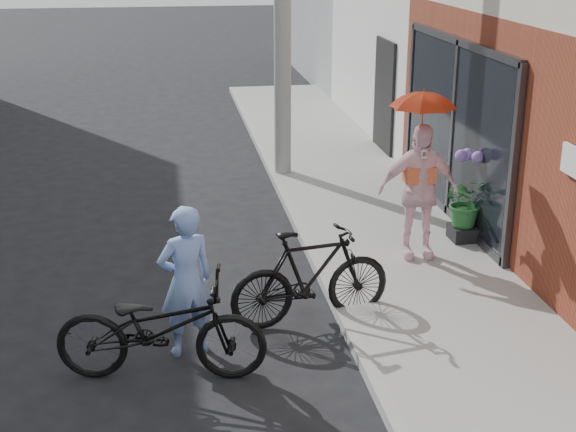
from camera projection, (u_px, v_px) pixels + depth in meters
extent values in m
plane|color=black|center=(263.00, 356.00, 7.96)|extent=(80.00, 80.00, 0.00)
cube|color=#989893|center=(408.00, 261.00, 10.10)|extent=(2.20, 24.00, 0.12)
cube|color=#9E9E99|center=(318.00, 267.00, 9.93)|extent=(0.12, 24.00, 0.12)
cube|color=black|center=(454.00, 130.00, 11.22)|extent=(0.06, 3.80, 2.40)
cube|color=white|center=(573.00, 161.00, 7.99)|extent=(0.04, 0.40, 0.30)
imported|color=#7C9ADD|center=(186.00, 281.00, 7.79)|extent=(0.65, 0.53, 1.55)
imported|color=black|center=(161.00, 328.00, 7.42)|extent=(2.05, 0.99, 1.03)
imported|color=black|center=(311.00, 276.00, 8.49)|extent=(1.84, 0.81, 1.07)
imported|color=white|center=(418.00, 191.00, 9.84)|extent=(1.03, 0.50, 1.70)
imported|color=#C13916|center=(424.00, 96.00, 9.44)|extent=(0.76, 0.76, 0.66)
cube|color=black|center=(464.00, 233.00, 10.62)|extent=(0.37, 0.37, 0.19)
imported|color=#28642D|center=(466.00, 202.00, 10.47)|extent=(0.61, 0.53, 0.68)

